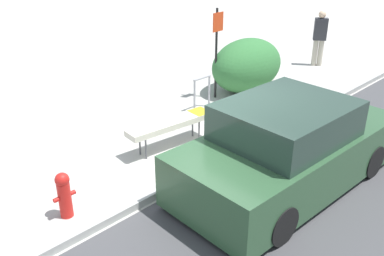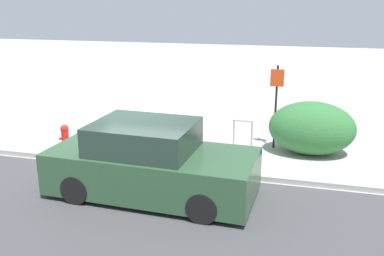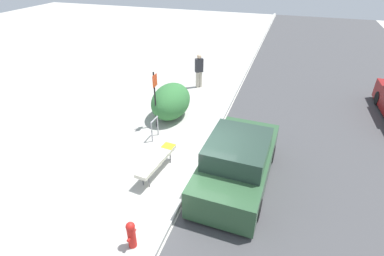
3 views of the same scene
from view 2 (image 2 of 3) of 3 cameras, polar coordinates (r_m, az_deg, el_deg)
name	(u,v)px [view 2 (image 2 of 3)]	position (r m, az deg, el deg)	size (l,w,h in m)	color
ground_plane	(138,167)	(10.66, -7.17, -5.23)	(60.00, 60.00, 0.00)	#ADAAA3
curb	(138,165)	(10.64, -7.18, -4.91)	(60.00, 0.20, 0.13)	#A8A8A3
bench	(167,136)	(11.35, -3.37, -1.01)	(1.92, 0.61, 0.59)	#515156
bike_rack	(243,131)	(11.81, 6.79, -0.42)	(0.55, 0.06, 0.83)	#99999E
sign_post	(276,99)	(11.80, 11.15, 3.79)	(0.36, 0.08, 2.30)	black
fire_hydrant	(65,137)	(12.00, -16.55, -1.21)	(0.36, 0.22, 0.77)	red
shrub_hedge	(312,128)	(11.73, 15.67, -0.02)	(2.26, 1.51, 1.42)	#337038
parked_car_near	(151,163)	(8.98, -5.53, -4.72)	(4.36, 2.04, 1.56)	black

